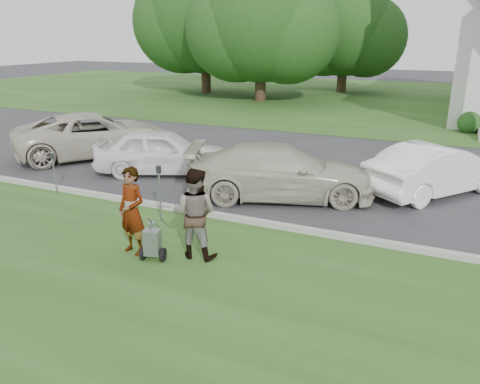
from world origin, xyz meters
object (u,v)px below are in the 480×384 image
Objects in this scene: car_c at (281,172)px; tree_far at (205,19)px; parking_meter_near at (160,186)px; person_left at (132,212)px; person_right at (195,214)px; car_b at (162,151)px; parking_meter_far at (54,168)px; striping_cart at (153,243)px; car_d at (436,169)px; car_a at (95,135)px; tree_left at (261,26)px; tree_back at (345,32)px.

tree_far is at bearing 12.83° from car_c.
person_left is at bearing -74.49° from parking_meter_near.
person_right reaches higher than car_b.
parking_meter_near is 4.07m from parking_meter_far.
striping_cart is (13.40, -27.11, -5.30)m from tree_far.
person_right is at bearing -164.40° from car_b.
parking_meter_far is 6.62m from car_c.
person_right is 7.89m from car_d.
parking_meter_near is (-1.79, 1.36, -0.04)m from person_right.
car_b is 8.68m from car_d.
car_c is at bearing -56.95° from tree_far.
car_d is at bearing -128.00° from person_right.
tree_far is 9.25× the size of parking_meter_far.
car_c is at bearing 65.53° from car_d.
car_a reaches higher than car_b.
tree_far is at bearing 153.44° from tree_left.
tree_far is at bearing -66.46° from person_right.
person_right is (0.72, 0.54, 0.57)m from striping_cart.
parking_meter_far is (-5.82, 1.89, -0.17)m from person_right.
car_d reaches higher than striping_cart.
tree_far is 7.87× the size of parking_meter_near.
tree_far is 2.56× the size of car_d.
person_right reaches higher than car_a.
person_right is (1.30, 0.40, 0.02)m from person_left.
person_right is 6.59m from car_b.
tree_far is 2.19× the size of car_c.
tree_far is 6.13× the size of person_left.
tree_back is 32.06m from person_right.
tree_left is 8.44× the size of parking_meter_far.
car_a is at bearing -42.04° from person_right.
striping_cart is 5.66m from parking_meter_far.
car_a is 8.41m from car_c.
car_c is (8.44, -19.20, -4.34)m from tree_left.
parking_meter_near is at bearing -179.06° from car_a.
tree_far reaches higher than car_b.
person_left is at bearing -74.11° from tree_left.
car_c reaches higher than car_b.
parking_meter_far is at bearing -71.40° from tree_far.
striping_cart is at bearing -172.24° from car_b.
car_b is at bearing 46.90° from car_d.
car_a is at bearing 142.32° from parking_meter_near.
tree_far is (-6.00, 3.00, 0.58)m from tree_left.
car_a is at bearing 116.51° from parking_meter_far.
tree_left reaches higher than parking_meter_near.
person_left is 0.32× the size of car_a.
tree_left reaches higher than tree_back.
tree_far reaches higher than car_a.
tree_far is 26.50m from parking_meter_far.
tree_back is 26.69m from car_d.
person_left is 6.20m from car_b.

